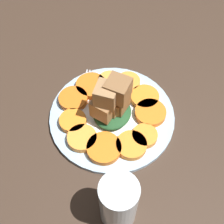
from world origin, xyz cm
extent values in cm
cube|color=#38281E|center=(0.00, 0.00, 1.00)|extent=(120.00, 120.00, 2.00)
cylinder|color=#99B7D1|center=(0.00, 0.00, 2.50)|extent=(27.06, 27.06, 1.00)
cylinder|color=white|center=(0.00, 0.00, 2.55)|extent=(21.65, 21.65, 1.00)
cylinder|color=orange|center=(8.59, 0.65, 3.79)|extent=(7.02, 7.02, 1.38)
cylinder|color=orange|center=(6.54, 5.76, 3.79)|extent=(6.27, 6.27, 1.38)
cylinder|color=orange|center=(3.74, 7.92, 3.79)|extent=(5.27, 5.27, 1.38)
cylinder|color=orange|center=(-2.09, 7.97, 3.79)|extent=(6.71, 6.71, 1.38)
cylinder|color=orange|center=(-5.84, 5.97, 3.79)|extent=(6.31, 6.31, 1.38)
cylinder|color=orange|center=(-9.09, 1.43, 3.79)|extent=(5.44, 5.44, 1.38)
cylinder|color=#F99539|center=(-8.23, -2.71, 3.79)|extent=(5.49, 5.49, 1.38)
cylinder|color=orange|center=(-5.90, -6.50, 3.79)|extent=(6.90, 6.90, 1.38)
cylinder|color=orange|center=(-1.33, -9.24, 3.79)|extent=(6.38, 6.38, 1.38)
cylinder|color=orange|center=(4.15, -7.44, 3.79)|extent=(5.72, 5.72, 1.38)
cylinder|color=orange|center=(7.55, -4.29, 3.79)|extent=(6.06, 6.06, 1.38)
ellipsoid|color=#1E4723|center=(0.00, 0.00, 4.07)|extent=(9.09, 8.18, 1.94)
cube|color=olive|center=(1.25, -1.38, 7.22)|extent=(5.44, 5.44, 4.36)
cube|color=brown|center=(-1.06, 0.94, 7.07)|extent=(5.01, 5.01, 4.06)
cube|color=#9E754C|center=(0.03, 0.44, 6.73)|extent=(4.23, 4.23, 3.37)
cube|color=olive|center=(-0.18, 0.06, 6.73)|extent=(3.72, 3.72, 3.37)
cube|color=#9E754C|center=(1.02, -0.84, 11.40)|extent=(4.38, 4.38, 4.24)
cube|color=brown|center=(-0.51, 1.04, 11.73)|extent=(5.18, 5.18, 4.46)
cube|color=#B2B2B7|center=(1.47, -7.06, 3.30)|extent=(12.05, 1.94, 0.40)
cube|color=#B2B2B7|center=(-5.24, -7.53, 3.30)|extent=(1.61, 2.41, 0.40)
cube|color=#B2B2B7|center=(-8.25, -8.74, 3.30)|extent=(4.74, 0.64, 0.40)
cube|color=#B2B2B7|center=(-8.30, -8.08, 3.30)|extent=(4.74, 0.64, 0.40)
cube|color=#B2B2B7|center=(-8.35, -7.41, 3.30)|extent=(4.74, 0.64, 0.40)
cube|color=#B2B2B7|center=(-8.39, -6.75, 3.30)|extent=(4.74, 0.64, 0.40)
cylinder|color=silver|center=(19.78, 6.37, 8.27)|extent=(6.48, 6.48, 12.53)
camera|label=1|loc=(35.52, 9.47, 59.59)|focal=50.00mm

